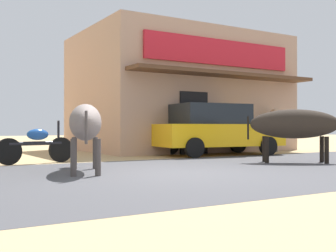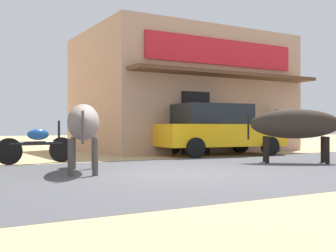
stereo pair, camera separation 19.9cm
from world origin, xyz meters
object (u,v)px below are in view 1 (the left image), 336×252
parked_motorcycle (37,144)px  cow_near_brown (85,123)px  cow_far_dark (297,124)px  pedestrian_by_shop (274,127)px  parked_hatchback_car (216,129)px

parked_motorcycle → cow_near_brown: (0.33, -2.53, 0.51)m
cow_far_dark → pedestrian_by_shop: bearing=52.0°
cow_far_dark → parked_hatchback_car: bearing=89.4°
parked_hatchback_car → pedestrian_by_shop: (3.05, 0.49, 0.08)m
cow_near_brown → parked_hatchback_car: bearing=27.7°
parked_hatchback_car → parked_motorcycle: (-5.79, -0.34, -0.37)m
cow_near_brown → cow_far_dark: size_ratio=1.08×
cow_near_brown → pedestrian_by_shop: pedestrian_by_shop is taller
parked_hatchback_car → parked_motorcycle: bearing=-176.7°
pedestrian_by_shop → cow_near_brown: bearing=-158.5°
cow_near_brown → pedestrian_by_shop: (8.51, 3.36, -0.06)m
parked_motorcycle → pedestrian_by_shop: size_ratio=1.25×
parked_motorcycle → pedestrian_by_shop: bearing=5.3°
parked_hatchback_car → pedestrian_by_shop: size_ratio=2.71×
cow_near_brown → cow_far_dark: 5.45m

